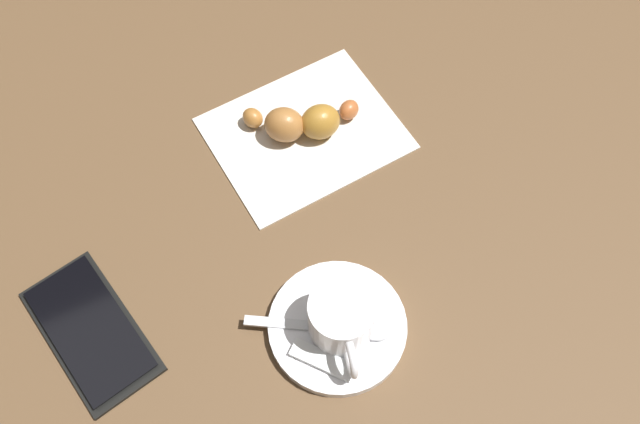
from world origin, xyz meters
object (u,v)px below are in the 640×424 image
at_px(croissant, 302,122).
at_px(sugar_packet, 322,360).
at_px(saucer, 337,327).
at_px(espresso_cup, 342,319).
at_px(teaspoon, 342,328).
at_px(napkin, 305,133).
at_px(cell_phone, 91,330).

bearing_deg(croissant, sugar_packet, -21.33).
xyz_separation_m(saucer, espresso_cup, (0.00, 0.00, 0.03)).
bearing_deg(croissant, saucer, -16.99).
relative_size(teaspoon, napkin, 0.64).
distance_m(sugar_packet, cell_phone, 0.21).
bearing_deg(cell_phone, teaspoon, 63.65).
bearing_deg(espresso_cup, teaspoon, 32.24).
relative_size(teaspoon, cell_phone, 0.78).
xyz_separation_m(sugar_packet, napkin, (-0.23, 0.09, -0.01)).
bearing_deg(espresso_cup, cell_phone, -116.16).
xyz_separation_m(saucer, croissant, (-0.21, 0.06, 0.02)).
relative_size(espresso_cup, teaspoon, 0.69).
relative_size(espresso_cup, croissant, 0.68).
relative_size(saucer, teaspoon, 1.04).
distance_m(espresso_cup, sugar_packet, 0.04).
bearing_deg(saucer, teaspoon, 18.66).
xyz_separation_m(espresso_cup, napkin, (-0.21, 0.06, -0.03)).
xyz_separation_m(saucer, napkin, (-0.21, 0.07, -0.00)).
xyz_separation_m(sugar_packet, croissant, (-0.23, 0.09, 0.01)).
bearing_deg(croissant, napkin, 71.46).
bearing_deg(napkin, cell_phone, -67.44).
distance_m(espresso_cup, napkin, 0.22).
distance_m(teaspoon, croissant, 0.22).
bearing_deg(croissant, teaspoon, -16.11).
relative_size(teaspoon, croissant, 0.98).
height_order(teaspoon, cell_phone, teaspoon).
distance_m(saucer, teaspoon, 0.01).
xyz_separation_m(napkin, croissant, (-0.00, -0.00, 0.02)).
height_order(sugar_packet, croissant, croissant).
xyz_separation_m(espresso_cup, sugar_packet, (0.02, -0.03, -0.02)).
relative_size(saucer, espresso_cup, 1.50).
relative_size(saucer, napkin, 0.66).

